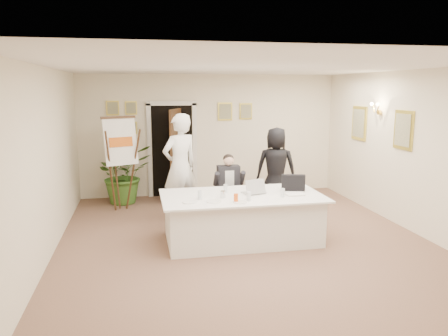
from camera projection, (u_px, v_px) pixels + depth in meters
floor at (246, 242)px, 7.12m from camera, size 7.00×7.00×0.00m
ceiling at (247, 67)px, 6.62m from camera, size 6.00×7.00×0.02m
wall_back at (210, 135)px, 10.25m from camera, size 6.00×0.10×2.80m
wall_front at (353, 225)px, 3.50m from camera, size 6.00×0.10×2.80m
wall_left at (45, 164)px, 6.30m from camera, size 0.10×7.00×2.80m
wall_right at (417, 153)px, 7.45m from camera, size 0.10×7.00×2.80m
doorway at (174, 152)px, 9.97m from camera, size 1.14×0.86×2.20m
pictures_back_wall at (176, 116)px, 9.99m from camera, size 3.40×0.06×0.80m
pictures_right_wall at (379, 126)px, 8.54m from camera, size 0.06×2.20×0.80m
wall_sconce at (377, 108)px, 8.46m from camera, size 0.20×0.30×0.24m
conference_table at (242, 218)px, 7.15m from camera, size 2.61×1.40×0.78m
seated_man at (229, 188)px, 8.11m from camera, size 0.68×0.71×1.30m
flip_chart at (120, 169)px, 8.85m from camera, size 0.68×0.53×1.90m
standing_man at (180, 167)px, 8.32m from camera, size 0.88×0.77×2.02m
standing_woman at (276, 168)px, 9.12m from camera, size 0.97×0.80×1.70m
potted_palm at (124, 174)px, 9.52m from camera, size 1.47×1.39×1.29m
laptop at (254, 185)px, 7.18m from camera, size 0.45×0.46×0.28m
laptop_bag at (293, 183)px, 7.37m from camera, size 0.40×0.20×0.27m
paper_stack at (295, 194)px, 7.06m from camera, size 0.30×0.22×0.03m
plate_left at (190, 202)px, 6.61m from camera, size 0.29×0.29×0.01m
plate_mid at (214, 201)px, 6.65m from camera, size 0.29×0.29×0.01m
plate_near at (240, 202)px, 6.61m from camera, size 0.23×0.23×0.01m
glass_a at (200, 195)px, 6.80m from camera, size 0.08×0.08×0.14m
glass_b at (249, 196)px, 6.70m from camera, size 0.09×0.09×0.14m
glass_c at (283, 193)px, 6.94m from camera, size 0.08×0.08×0.14m
glass_d at (225, 189)px, 7.22m from camera, size 0.07×0.07×0.14m
oj_glass at (236, 198)px, 6.62m from camera, size 0.08×0.08×0.13m
steel_jug at (223, 194)px, 6.89m from camera, size 0.09×0.09×0.11m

